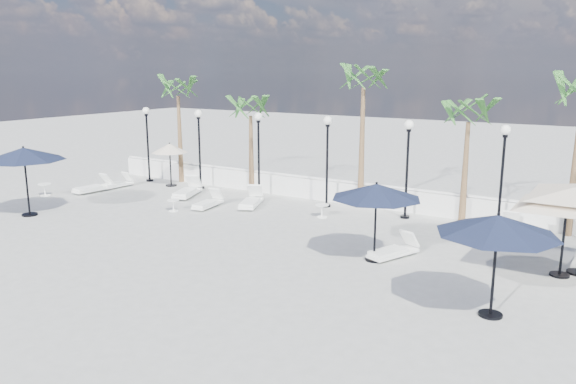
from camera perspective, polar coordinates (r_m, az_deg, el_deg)
The scene contains 27 objects.
ground at distance 18.68m, azimuth -5.64°, elevation -5.52°, with size 100.00×100.00×0.00m, color gray.
balustrade at distance 24.70m, azimuth 5.04°, elevation 0.03°, with size 26.00×0.30×1.01m.
lamppost_0 at distance 29.86m, azimuth -14.11°, elevation 5.78°, with size 0.36×0.36×3.84m.
lamppost_1 at distance 27.46m, azimuth -9.02°, elevation 5.45°, with size 0.36×0.36×3.84m.
lamppost_2 at distance 25.30m, azimuth -3.01°, elevation 5.01°, with size 0.36×0.36×3.84m.
lamppost_3 at distance 23.48m, azimuth 4.01°, elevation 4.42°, with size 0.36×0.36×3.84m.
lamppost_4 at distance 22.06m, azimuth 12.06°, elevation 3.67°, with size 0.36×0.36×3.84m.
lamppost_5 at distance 21.13m, azimuth 20.99°, elevation 2.75°, with size 0.36×0.36×3.84m.
palm_0 at distance 29.23m, azimuth -11.11°, elevation 9.80°, with size 2.60×2.60×5.50m.
palm_1 at distance 26.40m, azimuth -3.82°, elevation 8.06°, with size 2.60×2.60×4.70m.
palm_2 at distance 23.44m, azimuth 7.69°, elevation 10.77°, with size 2.60×2.60×6.10m.
palm_3 at distance 22.06m, azimuth 17.87°, elevation 7.17°, with size 2.60×2.60×4.90m.
lounger_0 at distance 28.21m, azimuth -19.17°, elevation 0.47°, with size 0.79×1.98×0.73m.
lounger_1 at distance 28.92m, azimuth -16.95°, elevation 0.83°, with size 0.60×1.70×0.63m.
lounger_2 at distance 26.11m, azimuth -10.19°, elevation 0.10°, with size 1.38×2.23×0.80m.
lounger_3 at distance 23.85m, azimuth -3.76°, elevation -0.93°, with size 1.34×2.08×0.75m.
lounger_4 at distance 23.90m, azimuth -8.13°, elevation -1.07°, with size 0.81×1.81×0.65m.
lounger_5 at distance 21.25m, azimuth 21.51°, elevation -3.52°, with size 0.77×1.82×0.66m.
lounger_6 at distance 17.78m, azimuth 10.67°, elevation -5.85°, with size 1.20×1.89×0.68m.
side_table_0 at distance 28.18m, azimuth -23.48°, elevation 0.33°, with size 0.59×0.59×0.57m.
side_table_1 at distance 23.54m, azimuth -11.58°, elevation -1.24°, with size 0.49×0.49×0.48m.
side_table_2 at distance 22.15m, azimuth 3.47°, elevation -1.79°, with size 0.53×0.53×0.52m.
parasol_navy_left at distance 24.29m, azimuth -25.26°, elevation 3.48°, with size 3.17×3.17×2.80m.
parasol_navy_mid at distance 16.91m, azimuth 8.97°, elevation 0.04°, with size 2.74×2.74×2.45m.
parasol_navy_right at distance 13.71m, azimuth 20.53°, elevation -3.20°, with size 2.82×2.82×2.53m.
parasol_cream_sq_b at distance 17.18m, azimuth 26.58°, elevation -0.28°, with size 5.07×5.07×2.54m.
parasol_cream_small at distance 28.45m, azimuth -11.94°, elevation 4.31°, with size 1.78×1.78×2.19m.
Camera 1 is at (10.98, -14.00, 5.71)m, focal length 35.00 mm.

